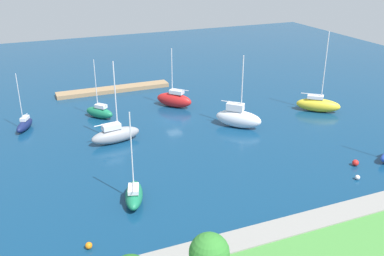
{
  "coord_description": "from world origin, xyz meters",
  "views": [
    {
      "loc": [
        24.53,
        66.73,
        28.25
      ],
      "look_at": [
        0.0,
        7.98,
        1.5
      ],
      "focal_mm": 40.94,
      "sensor_mm": 36.0,
      "label": 1
    }
  ],
  "objects": [
    {
      "name": "sailboat_navy_far_south",
      "position": [
        24.34,
        -5.36,
        0.9
      ],
      "size": [
        3.69,
        5.4,
        9.67
      ],
      "rotation": [
        0.0,
        0.0,
        1.11
      ],
      "color": "#141E4C",
      "rests_on": "water"
    },
    {
      "name": "mooring_buoy_red",
      "position": [
        -17.02,
        25.82,
        0.45
      ],
      "size": [
        0.89,
        0.89,
        0.89
      ],
      "primitive_type": "sphere",
      "color": "red",
      "rests_on": "water"
    },
    {
      "name": "water",
      "position": [
        0.0,
        0.0,
        0.0
      ],
      "size": [
        160.0,
        160.0,
        0.0
      ],
      "primitive_type": "plane",
      "color": "navy",
      "rests_on": "ground"
    },
    {
      "name": "sailboat_green_near_pier",
      "position": [
        13.69,
        22.95,
        1.0
      ],
      "size": [
        3.78,
        6.39,
        11.28
      ],
      "rotation": [
        0.0,
        0.0,
        4.41
      ],
      "color": "#19724C",
      "rests_on": "water"
    },
    {
      "name": "park_tree_mideast",
      "position": [
        12.32,
        41.07,
        5.47
      ],
      "size": [
        3.32,
        3.32,
        5.8
      ],
      "color": "brown",
      "rests_on": "shoreline_park"
    },
    {
      "name": "mooring_buoy_white",
      "position": [
        -14.56,
        28.99,
        0.32
      ],
      "size": [
        0.64,
        0.64,
        0.64
      ],
      "primitive_type": "sphere",
      "color": "white",
      "rests_on": "water"
    },
    {
      "name": "sailboat_yellow_inner_mooring",
      "position": [
        -25.65,
        6.25,
        1.36
      ],
      "size": [
        7.55,
        6.83,
        14.68
      ],
      "rotation": [
        0.0,
        0.0,
        2.45
      ],
      "color": "yellow",
      "rests_on": "water"
    },
    {
      "name": "sailboat_red_outer_mooring",
      "position": [
        -2.29,
        -6.16,
        1.46
      ],
      "size": [
        6.5,
        6.78,
        11.09
      ],
      "rotation": [
        0.0,
        0.0,
        5.46
      ],
      "color": "red",
      "rests_on": "water"
    },
    {
      "name": "sailboat_gray_mid_basin",
      "position": [
        11.69,
        5.42,
        1.33
      ],
      "size": [
        8.0,
        3.4,
        12.73
      ],
      "rotation": [
        0.0,
        0.0,
        3.28
      ],
      "color": "gray",
      "rests_on": "water"
    },
    {
      "name": "sailboat_white_center_basin",
      "position": [
        -8.64,
        7.24,
        1.67
      ],
      "size": [
        7.23,
        7.23,
        12.21
      ],
      "rotation": [
        0.0,
        0.0,
        2.36
      ],
      "color": "white",
      "rests_on": "water"
    },
    {
      "name": "mooring_buoy_orange",
      "position": [
        20.28,
        29.62,
        0.36
      ],
      "size": [
        0.72,
        0.72,
        0.72
      ],
      "primitive_type": "sphere",
      "color": "orange",
      "rests_on": "water"
    },
    {
      "name": "breakwater",
      "position": [
        0.0,
        35.85,
        0.75
      ],
      "size": [
        74.94,
        3.07,
        1.5
      ],
      "primitive_type": "cube",
      "color": "gray",
      "rests_on": "ground"
    },
    {
      "name": "pier_dock",
      "position": [
        6.04,
        -19.88,
        0.4
      ],
      "size": [
        23.29,
        3.05,
        0.81
      ],
      "primitive_type": "cube",
      "color": "#997A56",
      "rests_on": "ground"
    },
    {
      "name": "sailboat_green_by_breakwater",
      "position": [
        11.82,
        -5.93,
        1.09
      ],
      "size": [
        5.02,
        5.48,
        10.41
      ],
      "rotation": [
        0.0,
        0.0,
        5.41
      ],
      "color": "#19724C",
      "rests_on": "water"
    }
  ]
}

